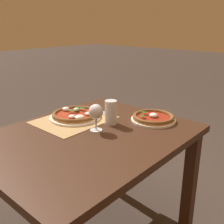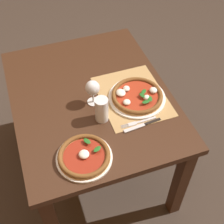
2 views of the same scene
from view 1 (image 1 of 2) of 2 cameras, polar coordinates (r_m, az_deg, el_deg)
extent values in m
cube|color=#382114|center=(1.45, -5.10, -5.45)|extent=(1.13, 0.90, 0.04)
cube|color=#382114|center=(2.18, -2.25, -7.49)|extent=(0.07, 0.07, 0.70)
cube|color=#382114|center=(1.80, 16.58, -14.47)|extent=(0.07, 0.07, 0.70)
cube|color=#A88451|center=(1.65, -8.24, -1.68)|extent=(0.45, 0.37, 0.00)
cylinder|color=white|center=(1.68, -7.94, -1.04)|extent=(0.33, 0.33, 0.01)
cylinder|color=#B77F42|center=(1.68, -7.96, -0.69)|extent=(0.29, 0.29, 0.01)
torus|color=brown|center=(1.67, -7.97, -0.37)|extent=(0.29, 0.29, 0.02)
cylinder|color=maroon|center=(1.67, -7.97, -0.48)|extent=(0.24, 0.24, 0.00)
ellipsoid|color=silver|center=(1.73, -7.77, 0.50)|extent=(0.04, 0.04, 0.03)
ellipsoid|color=silver|center=(1.60, -8.73, -1.00)|extent=(0.04, 0.04, 0.02)
ellipsoid|color=silver|center=(1.74, -10.00, 0.64)|extent=(0.05, 0.04, 0.03)
ellipsoid|color=silver|center=(1.59, -7.13, -1.11)|extent=(0.06, 0.05, 0.03)
ellipsoid|color=silver|center=(1.64, -5.18, -0.40)|extent=(0.04, 0.04, 0.02)
ellipsoid|color=#1E5B1E|center=(1.70, -7.80, 0.48)|extent=(0.05, 0.04, 0.00)
ellipsoid|color=#1E5B1E|center=(1.73, -6.47, 0.86)|extent=(0.03, 0.05, 0.00)
ellipsoid|color=#1E5B1E|center=(1.74, -7.51, 0.96)|extent=(0.05, 0.04, 0.00)
ellipsoid|color=#1E5B1E|center=(1.70, -8.86, 0.40)|extent=(0.05, 0.05, 0.00)
cylinder|color=white|center=(1.64, 8.97, -1.68)|extent=(0.28, 0.28, 0.01)
cylinder|color=#B77F42|center=(1.64, 8.99, -1.31)|extent=(0.26, 0.26, 0.01)
torus|color=brown|center=(1.64, 9.01, -0.99)|extent=(0.26, 0.26, 0.02)
cylinder|color=maroon|center=(1.64, 9.00, -1.10)|extent=(0.20, 0.20, 0.00)
ellipsoid|color=silver|center=(1.63, 9.02, -0.69)|extent=(0.05, 0.05, 0.03)
ellipsoid|color=#1E5B1E|center=(1.66, 6.98, -0.01)|extent=(0.04, 0.05, 0.00)
ellipsoid|color=#1E5B1E|center=(1.60, 6.69, -0.80)|extent=(0.05, 0.04, 0.00)
cylinder|color=silver|center=(1.48, -3.42, -3.98)|extent=(0.07, 0.07, 0.00)
cylinder|color=silver|center=(1.46, -3.44, -2.71)|extent=(0.01, 0.01, 0.06)
ellipsoid|color=silver|center=(1.44, -3.50, 0.07)|extent=(0.08, 0.08, 0.08)
ellipsoid|color=#AD5B14|center=(1.44, -3.49, -0.32)|extent=(0.07, 0.07, 0.05)
cylinder|color=silver|center=(1.55, -0.24, -0.09)|extent=(0.07, 0.07, 0.15)
cylinder|color=black|center=(1.55, -0.24, -0.60)|extent=(0.07, 0.07, 0.12)
cylinder|color=silver|center=(1.53, -0.25, 1.73)|extent=(0.07, 0.07, 0.02)
cube|color=#B7B7BC|center=(1.78, -3.48, 0.11)|extent=(0.01, 0.12, 0.00)
cube|color=#B7B7BC|center=(1.73, -1.59, -0.45)|extent=(0.02, 0.05, 0.00)
cylinder|color=#B7B7BC|center=(1.69, -0.75, -0.84)|extent=(0.00, 0.04, 0.00)
cylinder|color=#B7B7BC|center=(1.70, -0.61, -0.79)|extent=(0.00, 0.04, 0.00)
cylinder|color=#B7B7BC|center=(1.70, -0.48, -0.74)|extent=(0.00, 0.04, 0.00)
cylinder|color=#B7B7BC|center=(1.70, -0.34, -0.69)|extent=(0.00, 0.04, 0.00)
cube|color=black|center=(1.81, -3.64, 0.45)|extent=(0.02, 0.10, 0.01)
cube|color=#B7B7BC|center=(1.75, -0.96, -0.22)|extent=(0.03, 0.12, 0.00)
camera|label=2|loc=(2.35, 28.38, 34.39)|focal=50.00mm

